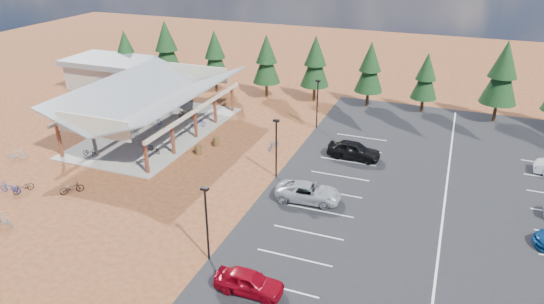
% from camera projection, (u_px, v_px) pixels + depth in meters
% --- Properties ---
extents(ground, '(140.00, 140.00, 0.00)m').
position_uv_depth(ground, '(212.00, 177.00, 40.72)').
color(ground, maroon).
rests_on(ground, ground).
extents(asphalt_lot, '(27.00, 44.00, 0.04)m').
position_uv_depth(asphalt_lot, '(445.00, 200.00, 37.20)').
color(asphalt_lot, black).
rests_on(asphalt_lot, ground).
extents(concrete_pad, '(10.60, 18.60, 0.10)m').
position_uv_depth(concrete_pad, '(157.00, 131.00, 49.90)').
color(concrete_pad, gray).
rests_on(concrete_pad, ground).
extents(bike_pavilion, '(11.65, 19.40, 4.97)m').
position_uv_depth(bike_pavilion, '(153.00, 96.00, 48.33)').
color(bike_pavilion, '#572A19').
rests_on(bike_pavilion, concrete_pad).
extents(outbuilding, '(11.00, 7.00, 3.90)m').
position_uv_depth(outbuilding, '(111.00, 73.00, 62.98)').
color(outbuilding, '#ADA593').
rests_on(outbuilding, ground).
extents(lamp_post_0, '(0.50, 0.25, 5.14)m').
position_uv_depth(lamp_post_0, '(206.00, 219.00, 29.36)').
color(lamp_post_0, black).
rests_on(lamp_post_0, ground).
extents(lamp_post_1, '(0.50, 0.25, 5.14)m').
position_uv_depth(lamp_post_1, '(276.00, 144.00, 39.53)').
color(lamp_post_1, black).
rests_on(lamp_post_1, ground).
extents(lamp_post_2, '(0.50, 0.25, 5.14)m').
position_uv_depth(lamp_post_2, '(317.00, 101.00, 49.71)').
color(lamp_post_2, black).
rests_on(lamp_post_2, ground).
extents(trash_bin_0, '(0.60, 0.60, 0.90)m').
position_uv_depth(trash_bin_0, '(198.00, 150.00, 44.73)').
color(trash_bin_0, '#503A1C').
rests_on(trash_bin_0, ground).
extents(trash_bin_1, '(0.60, 0.60, 0.90)m').
position_uv_depth(trash_bin_1, '(216.00, 141.00, 46.44)').
color(trash_bin_1, '#503A1C').
rests_on(trash_bin_1, ground).
extents(pine_0, '(2.94, 2.94, 6.86)m').
position_uv_depth(pine_0, '(126.00, 50.00, 65.40)').
color(pine_0, '#382314').
rests_on(pine_0, ground).
extents(pine_1, '(3.71, 3.71, 8.65)m').
position_uv_depth(pine_1, '(166.00, 47.00, 62.00)').
color(pine_1, '#382314').
rests_on(pine_1, ground).
extents(pine_2, '(3.36, 3.36, 7.82)m').
position_uv_depth(pine_2, '(215.00, 55.00, 60.36)').
color(pine_2, '#382314').
rests_on(pine_2, ground).
extents(pine_3, '(3.32, 3.32, 7.74)m').
position_uv_depth(pine_3, '(266.00, 59.00, 58.34)').
color(pine_3, '#382314').
rests_on(pine_3, ground).
extents(pine_4, '(3.41, 3.41, 7.94)m').
position_uv_depth(pine_4, '(315.00, 62.00, 56.88)').
color(pine_4, '#382314').
rests_on(pine_4, ground).
extents(pine_5, '(3.27, 3.27, 7.62)m').
position_uv_depth(pine_5, '(370.00, 67.00, 55.19)').
color(pine_5, '#382314').
rests_on(pine_5, ground).
extents(pine_6, '(2.92, 2.92, 6.81)m').
position_uv_depth(pine_6, '(426.00, 76.00, 53.61)').
color(pine_6, '#382314').
rests_on(pine_6, ground).
extents(pine_7, '(3.78, 3.78, 8.81)m').
position_uv_depth(pine_7, '(503.00, 73.00, 50.32)').
color(pine_7, '#382314').
rests_on(pine_7, ground).
extents(bike_0, '(1.52, 0.55, 0.80)m').
position_uv_depth(bike_0, '(90.00, 152.00, 44.05)').
color(bike_0, black).
rests_on(bike_0, concrete_pad).
extents(bike_1, '(1.71, 0.79, 0.99)m').
position_uv_depth(bike_1, '(131.00, 130.00, 48.74)').
color(bike_1, '#A0A5A9').
rests_on(bike_1, concrete_pad).
extents(bike_2, '(2.01, 1.04, 1.00)m').
position_uv_depth(bike_2, '(155.00, 119.00, 51.47)').
color(bike_2, '#154D9B').
rests_on(bike_2, concrete_pad).
extents(bike_3, '(1.68, 0.60, 0.99)m').
position_uv_depth(bike_3, '(165.00, 107.00, 55.15)').
color(bike_3, maroon).
rests_on(bike_3, concrete_pad).
extents(bike_4, '(1.71, 1.05, 0.85)m').
position_uv_depth(bike_4, '(154.00, 149.00, 44.77)').
color(bike_4, black).
rests_on(bike_4, concrete_pad).
extents(bike_5, '(1.82, 0.98, 1.05)m').
position_uv_depth(bike_5, '(142.00, 143.00, 45.70)').
color(bike_5, gray).
rests_on(bike_5, concrete_pad).
extents(bike_6, '(1.66, 0.66, 0.86)m').
position_uv_depth(bike_6, '(198.00, 122.00, 50.83)').
color(bike_6, '#1A1F96').
rests_on(bike_6, concrete_pad).
extents(bike_7, '(1.73, 0.97, 1.00)m').
position_uv_depth(bike_7, '(186.00, 113.00, 53.12)').
color(bike_7, maroon).
rests_on(bike_7, concrete_pad).
extents(bike_8, '(1.05, 1.74, 0.86)m').
position_uv_depth(bike_8, '(24.00, 187.00, 38.20)').
color(bike_8, black).
rests_on(bike_8, ground).
extents(bike_9, '(1.67, 1.30, 1.01)m').
position_uv_depth(bike_9, '(17.00, 154.00, 43.69)').
color(bike_9, gray).
rests_on(bike_9, ground).
extents(bike_10, '(1.93, 0.88, 0.98)m').
position_uv_depth(bike_10, '(10.00, 187.00, 38.08)').
color(bike_10, navy).
rests_on(bike_10, ground).
extents(bike_12, '(1.68, 1.80, 0.96)m').
position_uv_depth(bike_12, '(72.00, 188.00, 38.03)').
color(bike_12, black).
rests_on(bike_12, ground).
extents(bike_13, '(1.70, 0.52, 1.01)m').
position_uv_depth(bike_13, '(3.00, 219.00, 33.83)').
color(bike_13, gray).
rests_on(bike_13, ground).
extents(bike_14, '(0.91, 1.79, 0.90)m').
position_uv_depth(bike_14, '(274.00, 144.00, 45.80)').
color(bike_14, navy).
rests_on(bike_14, ground).
extents(car_0, '(4.07, 1.72, 1.37)m').
position_uv_depth(car_0, '(249.00, 282.00, 27.50)').
color(car_0, maroon).
rests_on(car_0, asphalt_lot).
extents(car_2, '(5.20, 2.80, 1.39)m').
position_uv_depth(car_2, '(308.00, 192.00, 36.88)').
color(car_2, '#9EA0A5').
rests_on(car_2, asphalt_lot).
extents(car_4, '(4.80, 2.06, 1.62)m').
position_uv_depth(car_4, '(354.00, 150.00, 43.68)').
color(car_4, black).
rests_on(car_4, asphalt_lot).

